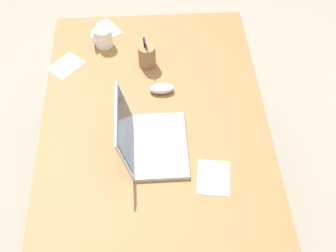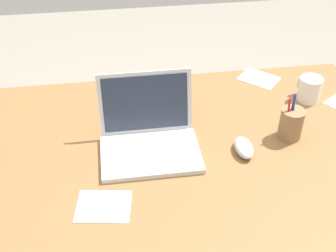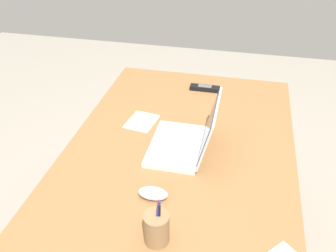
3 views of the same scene
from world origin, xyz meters
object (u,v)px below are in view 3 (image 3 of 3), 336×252
object	(u,v)px
laptop	(187,140)
cordless_phone	(205,88)
pen_holder	(157,228)
computer_mouse	(153,193)

from	to	relation	value
laptop	cordless_phone	world-z (taller)	laptop
laptop	cordless_phone	bearing A→B (deg)	179.44
laptop	pen_holder	world-z (taller)	laptop
laptop	cordless_phone	size ratio (longest dim) A/B	2.03
computer_mouse	pen_holder	bearing A→B (deg)	18.19
cordless_phone	pen_holder	size ratio (longest dim) A/B	0.94
laptop	pen_holder	bearing A→B (deg)	-1.02
laptop	cordless_phone	distance (m)	0.53
computer_mouse	cordless_phone	xyz separation A→B (m)	(-0.84, 0.07, -0.01)
pen_holder	computer_mouse	bearing A→B (deg)	-161.83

